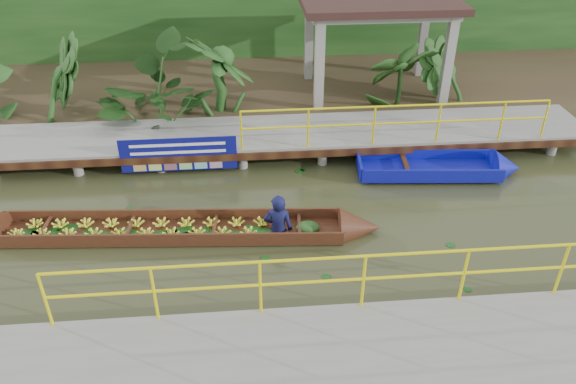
{
  "coord_description": "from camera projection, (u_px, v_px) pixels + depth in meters",
  "views": [
    {
      "loc": [
        -0.94,
        -9.52,
        6.96
      ],
      "look_at": [
        -0.06,
        0.5,
        0.6
      ],
      "focal_mm": 35.0,
      "sensor_mm": 36.0,
      "label": 1
    }
  ],
  "objects": [
    {
      "name": "near_dock",
      "position": [
        389.0,
        377.0,
        8.19
      ],
      "size": [
        18.0,
        2.4,
        1.73
      ],
      "color": "gray",
      "rests_on": "ground"
    },
    {
      "name": "pavilion",
      "position": [
        378.0,
        11.0,
        15.83
      ],
      "size": [
        4.4,
        3.0,
        3.0
      ],
      "color": "gray",
      "rests_on": "ground"
    },
    {
      "name": "vendor_boat",
      "position": [
        190.0,
        224.0,
        11.51
      ],
      "size": [
        8.68,
        1.46,
        2.06
      ],
      "rotation": [
        0.0,
        0.0,
        -0.07
      ],
      "color": "#35170E",
      "rests_on": "ground"
    },
    {
      "name": "blue_banner",
      "position": [
        179.0,
        154.0,
        13.41
      ],
      "size": [
        2.78,
        0.04,
        0.87
      ],
      "color": "navy",
      "rests_on": "ground"
    },
    {
      "name": "tropical_plants",
      "position": [
        212.0,
        80.0,
        15.44
      ],
      "size": [
        14.39,
        1.39,
        1.73
      ],
      "color": "#143912",
      "rests_on": "ground"
    },
    {
      "name": "ground",
      "position": [
        293.0,
        229.0,
        11.81
      ],
      "size": [
        80.0,
        80.0,
        0.0
      ],
      "primitive_type": "plane",
      "color": "#2A3018",
      "rests_on": "ground"
    },
    {
      "name": "moored_blue_boat",
      "position": [
        467.0,
        168.0,
        13.62
      ],
      "size": [
        4.0,
        1.34,
        0.94
      ],
      "rotation": [
        0.0,
        0.0,
        -0.08
      ],
      "color": "#0D1199",
      "rests_on": "ground"
    },
    {
      "name": "far_dock",
      "position": [
        281.0,
        135.0,
        14.44
      ],
      "size": [
        16.0,
        2.06,
        1.66
      ],
      "color": "gray",
      "rests_on": "ground"
    },
    {
      "name": "foliage_backdrop",
      "position": [
        266.0,
        9.0,
        19.16
      ],
      "size": [
        30.0,
        0.8,
        4.0
      ],
      "primitive_type": "cube",
      "color": "#143912",
      "rests_on": "ground"
    },
    {
      "name": "land_strip",
      "position": [
        271.0,
        86.0,
        18.0
      ],
      "size": [
        30.0,
        8.0,
        0.45
      ],
      "primitive_type": "cube",
      "color": "#322719",
      "rests_on": "ground"
    }
  ]
}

